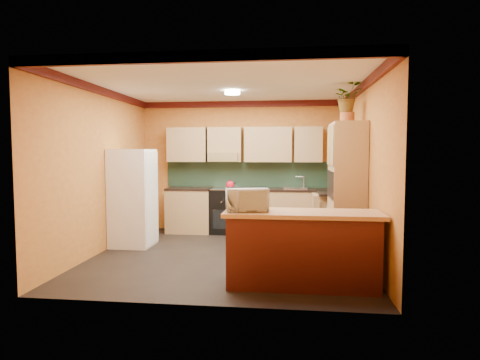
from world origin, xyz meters
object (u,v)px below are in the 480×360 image
object	(u,v)px
base_cabinets_back	(256,212)
microwave	(247,199)
fridge	(133,198)
breakfast_bar	(302,251)
stove	(226,211)
pantry	(346,191)

from	to	relation	value
base_cabinets_back	microwave	xyz separation A→B (m)	(0.12, -3.15, 0.63)
fridge	breakfast_bar	bearing A→B (deg)	-32.63
base_cabinets_back	breakfast_bar	bearing A→B (deg)	-75.76
fridge	breakfast_bar	size ratio (longest dim) A/B	0.94
stove	fridge	world-z (taller)	fridge
breakfast_bar	pantry	bearing A→B (deg)	63.44
base_cabinets_back	microwave	world-z (taller)	microwave
base_cabinets_back	microwave	size ratio (longest dim) A/B	7.20
base_cabinets_back	fridge	distance (m)	2.49
base_cabinets_back	breakfast_bar	size ratio (longest dim) A/B	2.03
stove	microwave	distance (m)	3.30
base_cabinets_back	breakfast_bar	world-z (taller)	same
base_cabinets_back	pantry	world-z (taller)	pantry
base_cabinets_back	pantry	xyz separation A→B (m)	(1.53, -1.70, 0.61)
fridge	pantry	xyz separation A→B (m)	(3.60, -0.38, 0.20)
base_cabinets_back	fridge	xyz separation A→B (m)	(-2.07, -1.31, 0.41)
base_cabinets_back	stove	xyz separation A→B (m)	(-0.63, -0.00, 0.02)
base_cabinets_back	pantry	distance (m)	2.37
base_cabinets_back	stove	bearing A→B (deg)	-180.00
fridge	pantry	bearing A→B (deg)	-6.09
stove	fridge	distance (m)	1.99
fridge	pantry	distance (m)	3.63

